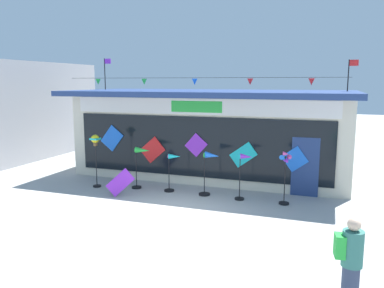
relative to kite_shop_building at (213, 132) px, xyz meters
name	(u,v)px	position (x,y,z in m)	size (l,w,h in m)	color
ground_plane	(171,213)	(0.29, -5.24, -1.77)	(80.00, 80.00, 0.00)	#ADAAA5
kite_shop_building	(213,132)	(0.00, 0.00, 0.00)	(11.11, 5.22, 4.86)	beige
wind_spinner_far_left	(95,146)	(-3.41, -3.45, -0.24)	(0.31, 0.31, 1.94)	black
wind_spinner_left	(141,159)	(-1.75, -3.12, -0.67)	(0.73, 0.35, 1.52)	black
wind_spinner_center_left	(172,168)	(-0.54, -3.11, -0.92)	(0.62, 0.35, 1.36)	black
wind_spinner_center_right	(210,166)	(0.83, -3.12, -0.74)	(0.76, 0.39, 1.50)	black
wind_spinner_right	(244,170)	(2.01, -3.24, -0.76)	(0.57, 0.31, 1.54)	black
wind_spinner_far_right	(285,171)	(3.32, -3.28, -0.70)	(0.36, 0.32, 1.70)	black
person_near_camera	(350,264)	(4.99, -8.91, -0.88)	(0.47, 0.34, 1.68)	#333D56
display_kite_on_ground	(120,182)	(-1.98, -4.22, -1.29)	(0.50, 0.03, 0.90)	purple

